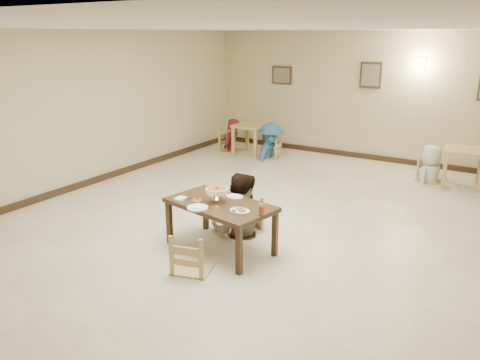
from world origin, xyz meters
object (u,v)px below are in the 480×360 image
Objects in this scene: bg_diner_c at (434,145)px; bg_diner_a at (231,119)px; bg_chair_lr at (271,139)px; main_diner at (240,173)px; bg_chair_rl at (432,160)px; chair_far at (243,200)px; curry_warmer at (217,191)px; main_table at (220,208)px; chair_near at (192,234)px; bg_table_left at (251,130)px; drink_glass at (262,209)px; bg_chair_ll at (231,131)px; bg_table_right at (464,156)px; bg_diner_b at (271,123)px.

bg_diner_a is at bearing -72.91° from bg_diner_c.
bg_chair_lr is at bearing -71.68° from bg_diner_c.
bg_chair_rl is (1.98, 4.27, -0.50)m from main_diner.
curry_warmer is at bearing -68.63° from chair_far.
bg_diner_a is (-2.92, 4.23, 0.34)m from chair_far.
bg_diner_c is (1.88, 4.93, 0.14)m from main_table.
bg_table_left is (-2.44, 5.63, 0.12)m from chair_near.
drink_glass is 0.21× the size of bg_table_left.
bg_chair_ll is at bearing 126.31° from drink_glass.
chair_far is 4.91m from bg_table_right.
main_table is 0.74m from main_diner.
bg_table_right is (4.88, -0.03, -0.00)m from bg_table_left.
main_table is 5.19m from bg_chair_lr.
bg_diner_a reaches higher than bg_chair_lr.
chair_near is 1.19× the size of bg_table_right.
bg_chair_lr is 3.69m from bg_chair_rl.
bg_diner_b reaches higher than bg_table_left.
chair_near is at bearing -0.97° from bg_diner_c.
curry_warmer is at bearing -154.44° from bg_chair_ll.
bg_table_right is 5.47m from bg_chair_ll.
chair_near is 1.14× the size of bg_chair_rl.
bg_chair_lr is (-1.74, 4.14, -0.04)m from chair_far.
bg_diner_b is (-1.81, 4.86, 0.26)m from main_table.
chair_near is 5.86m from bg_diner_b.
bg_diner_b is at bearing -179.31° from bg_table_right.
bg_table_left is (-2.31, 4.28, -0.32)m from main_diner.
bg_diner_b is (0.00, 0.00, 0.41)m from bg_chair_lr.
bg_diner_c reaches higher than bg_chair_lr.
bg_chair_ll is (-2.94, 4.94, -0.32)m from curry_warmer.
chair_far reaches higher than bg_table_left.
curry_warmer is at bearing -171.99° from main_table.
main_table is at bearing 20.72° from bg_diner_a.
bg_diner_a is 1.12× the size of bg_diner_c.
bg_chair_lr is at bearing 109.83° from curry_warmer.
chair_far is 1.00× the size of chair_near.
curry_warmer is 5.53m from bg_table_right.
bg_chair_rl reaches higher than bg_table_right.
bg_table_right is at bearing -142.58° from main_diner.
bg_chair_lr is at bearing 75.56° from bg_diner_a.
bg_table_right is 0.91× the size of bg_chair_lr.
chair_near reaches higher than main_table.
main_diner is at bearing -100.36° from chair_near.
chair_far is 4.65m from bg_diner_c.
curry_warmer is 5.75m from bg_chair_ll.
chair_near is at bearing -76.13° from main_table.
bg_diner_c reaches higher than bg_table_right.
drink_glass is 6.26m from bg_diner_a.
bg_table_left is 0.92× the size of bg_table_right.
chair_far is 5.15m from bg_diner_a.
drink_glass is 5.31m from bg_table_right.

